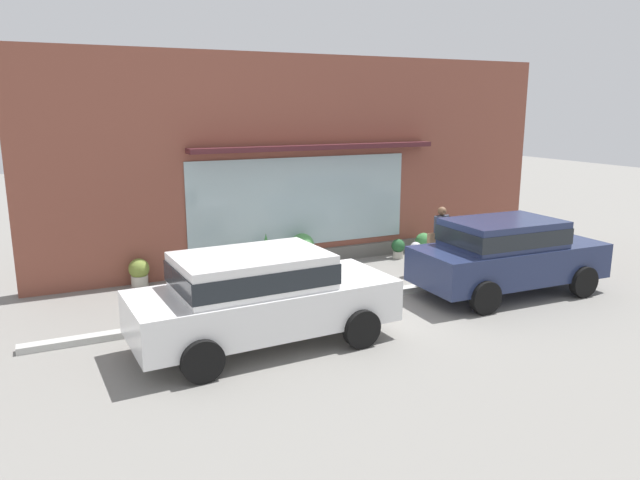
% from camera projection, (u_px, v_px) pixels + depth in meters
% --- Properties ---
extents(ground_plane, '(60.00, 60.00, 0.00)m').
position_uv_depth(ground_plane, '(373.00, 294.00, 13.06)').
color(ground_plane, gray).
extents(curb_strip, '(14.00, 0.24, 0.12)m').
position_uv_depth(curb_strip, '(378.00, 294.00, 12.87)').
color(curb_strip, '#B2B2AD').
rests_on(curb_strip, ground_plane).
extents(storefront, '(14.00, 0.81, 5.27)m').
position_uv_depth(storefront, '(311.00, 163.00, 15.29)').
color(storefront, brown).
rests_on(storefront, ground_plane).
extents(fire_hydrant, '(0.43, 0.40, 0.84)m').
position_uv_depth(fire_hydrant, '(415.00, 259.00, 14.39)').
color(fire_hydrant, '#B2B2B7').
rests_on(fire_hydrant, ground_plane).
extents(pedestrian_with_handbag, '(0.68, 0.26, 1.61)m').
position_uv_depth(pedestrian_with_handbag, '(440.00, 234.00, 14.74)').
color(pedestrian_with_handbag, '#333847').
rests_on(pedestrian_with_handbag, ground_plane).
extents(parked_car_navy, '(4.29, 2.02, 1.66)m').
position_uv_depth(parked_car_navy, '(507.00, 252.00, 12.89)').
color(parked_car_navy, navy).
rests_on(parked_car_navy, ground_plane).
extents(parked_car_white, '(4.56, 2.12, 1.64)m').
position_uv_depth(parked_car_white, '(260.00, 293.00, 10.08)').
color(parked_car_white, white).
rests_on(parked_car_white, ground_plane).
extents(potted_plant_window_right, '(0.36, 0.36, 0.57)m').
position_uv_depth(potted_plant_window_right, '(231.00, 262.00, 14.45)').
color(potted_plant_window_right, '#33473D').
rests_on(potted_plant_window_right, ground_plane).
extents(potted_plant_corner_tall, '(0.36, 0.36, 0.53)m').
position_uv_depth(potted_plant_corner_tall, '(398.00, 248.00, 16.09)').
color(potted_plant_corner_tall, '#B7B2A3').
rests_on(potted_plant_corner_tall, ground_plane).
extents(potted_plant_by_entrance, '(0.46, 0.46, 0.65)m').
position_uv_depth(potted_plant_by_entrance, '(139.00, 272.00, 13.55)').
color(potted_plant_by_entrance, '#B7B2A3').
rests_on(potted_plant_by_entrance, ground_plane).
extents(potted_plant_low_front, '(0.41, 0.41, 0.98)m').
position_uv_depth(potted_plant_low_front, '(266.00, 253.00, 14.70)').
color(potted_plant_low_front, '#9E6042').
rests_on(potted_plant_low_front, ground_plane).
extents(potted_plant_trailing_edge, '(0.61, 0.61, 0.89)m').
position_uv_depth(potted_plant_trailing_edge, '(302.00, 249.00, 15.07)').
color(potted_plant_trailing_edge, '#4C4C51').
rests_on(potted_plant_trailing_edge, ground_plane).
extents(potted_plant_near_hydrant, '(0.47, 0.47, 0.63)m').
position_uv_depth(potted_plant_near_hydrant, '(424.00, 243.00, 16.40)').
color(potted_plant_near_hydrant, '#4C4C51').
rests_on(potted_plant_near_hydrant, ground_plane).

